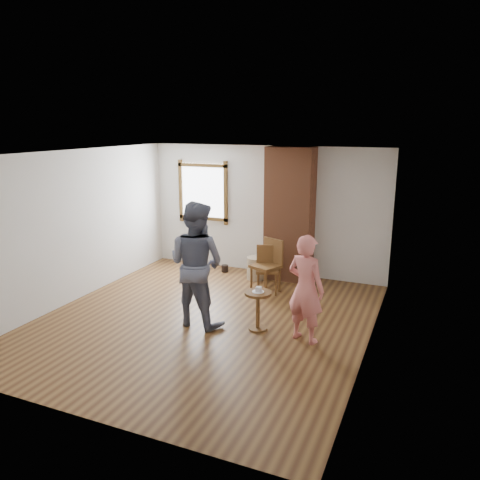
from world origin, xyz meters
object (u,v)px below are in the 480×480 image
object	(u,v)px
stoneware_crock	(255,268)
dining_chair_left	(267,266)
side_table	(258,304)
person_pink	(306,289)
man	(196,264)
dining_chair_right	(269,262)

from	to	relation	value
stoneware_crock	dining_chair_left	distance (m)	0.76
dining_chair_left	side_table	xyz separation A→B (m)	(0.44, -1.63, -0.08)
side_table	person_pink	world-z (taller)	person_pink
side_table	man	bearing A→B (deg)	-171.57
stoneware_crock	dining_chair_right	xyz separation A→B (m)	(0.46, -0.53, 0.32)
dining_chair_right	person_pink	bearing A→B (deg)	-33.05
man	person_pink	xyz separation A→B (m)	(1.69, 0.07, -0.18)
person_pink	man	bearing A→B (deg)	20.32
side_table	dining_chair_left	bearing A→B (deg)	105.03
stoneware_crock	person_pink	world-z (taller)	person_pink
dining_chair_left	person_pink	xyz separation A→B (m)	(1.17, -1.69, 0.30)
dining_chair_right	side_table	xyz separation A→B (m)	(0.42, -1.66, -0.14)
stoneware_crock	dining_chair_right	world-z (taller)	dining_chair_right
dining_chair_left	person_pink	size ratio (longest dim) A/B	0.55
man	person_pink	size ratio (longest dim) A/B	1.23
dining_chair_right	person_pink	distance (m)	2.10
dining_chair_left	dining_chair_right	bearing A→B (deg)	50.15
side_table	person_pink	xyz separation A→B (m)	(0.74, -0.07, 0.38)
man	person_pink	bearing A→B (deg)	-169.81
dining_chair_left	dining_chair_right	xyz separation A→B (m)	(0.01, 0.03, 0.07)
dining_chair_right	dining_chair_left	bearing A→B (deg)	-87.41
dining_chair_right	side_table	bearing A→B (deg)	-52.62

